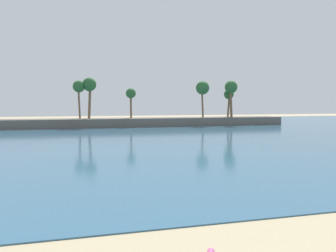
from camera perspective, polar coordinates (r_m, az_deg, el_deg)
The scene contains 2 objects.
sea at distance 63.00m, azimuth -11.87°, elevation -0.81°, with size 220.00×99.16×0.06m, color #33607F.
palm_headland at distance 72.38m, azimuth -13.55°, elevation 1.59°, with size 83.12×6.00×11.84m.
Camera 1 is at (-4.39, -4.32, 4.92)m, focal length 38.18 mm.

